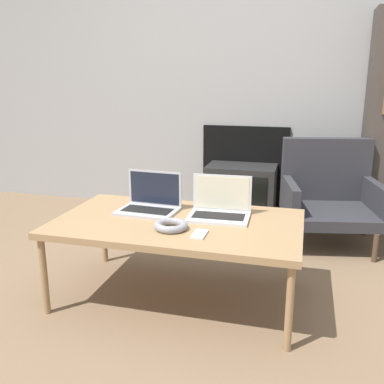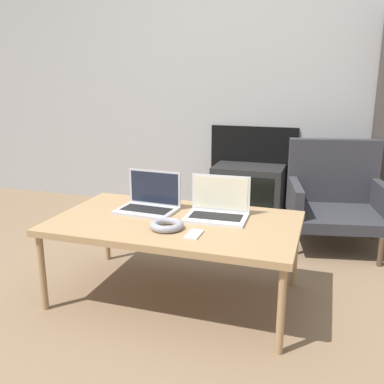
{
  "view_description": "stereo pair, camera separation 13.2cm",
  "coord_description": "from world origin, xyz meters",
  "views": [
    {
      "loc": [
        0.65,
        -1.87,
        1.21
      ],
      "look_at": [
        0.0,
        0.54,
        0.54
      ],
      "focal_mm": 40.0,
      "sensor_mm": 36.0,
      "label": 1
    },
    {
      "loc": [
        0.78,
        -1.84,
        1.21
      ],
      "look_at": [
        0.0,
        0.54,
        0.54
      ],
      "focal_mm": 40.0,
      "sensor_mm": 36.0,
      "label": 2
    }
  ],
  "objects": [
    {
      "name": "table",
      "position": [
        0.0,
        0.24,
        0.43
      ],
      "size": [
        1.33,
        0.77,
        0.46
      ],
      "color": "#9E7A51",
      "rests_on": "ground_plane"
    },
    {
      "name": "armchair",
      "position": [
        0.84,
        1.42,
        0.37
      ],
      "size": [
        0.78,
        0.75,
        0.76
      ],
      "rotation": [
        0.0,
        0.0,
        0.19
      ],
      "color": "#2D2D33",
      "rests_on": "ground_plane"
    },
    {
      "name": "tv",
      "position": [
        0.12,
        1.76,
        0.24
      ],
      "size": [
        0.6,
        0.39,
        0.47
      ],
      "color": "black",
      "rests_on": "ground_plane"
    },
    {
      "name": "laptop_right",
      "position": [
        0.21,
        0.37,
        0.51
      ],
      "size": [
        0.34,
        0.25,
        0.22
      ],
      "rotation": [
        0.0,
        0.0,
        0.04
      ],
      "color": "silver",
      "rests_on": "table"
    },
    {
      "name": "headphones",
      "position": [
        0.01,
        0.1,
        0.48
      ],
      "size": [
        0.17,
        0.17,
        0.04
      ],
      "color": "gray",
      "rests_on": "table"
    },
    {
      "name": "wall_back",
      "position": [
        0.0,
        2.0,
        1.28
      ],
      "size": [
        7.0,
        0.08,
        2.6
      ],
      "color": "#999999",
      "rests_on": "ground_plane"
    },
    {
      "name": "laptop_left",
      "position": [
        -0.21,
        0.37,
        0.51
      ],
      "size": [
        0.35,
        0.25,
        0.22
      ],
      "rotation": [
        0.0,
        0.0,
        -0.06
      ],
      "color": "#B2B2B7",
      "rests_on": "table"
    },
    {
      "name": "ground_plane",
      "position": [
        0.0,
        0.0,
        0.0
      ],
      "size": [
        14.0,
        14.0,
        0.0
      ],
      "primitive_type": "plane",
      "color": "#7A6047"
    },
    {
      "name": "phone",
      "position": [
        0.17,
        0.05,
        0.47
      ],
      "size": [
        0.07,
        0.12,
        0.01
      ],
      "color": "silver",
      "rests_on": "table"
    }
  ]
}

